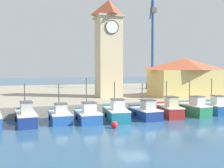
# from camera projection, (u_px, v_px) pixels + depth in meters

# --- Properties ---
(ground_plane) EXTENTS (300.00, 300.00, 0.00)m
(ground_plane) POSITION_uv_depth(u_px,v_px,m) (134.00, 129.00, 23.50)
(ground_plane) COLOR #2D567A
(quay_wharf) EXTENTS (120.00, 40.00, 1.28)m
(quay_wharf) POSITION_uv_depth(u_px,v_px,m) (77.00, 94.00, 50.28)
(quay_wharf) COLOR #9E937F
(quay_wharf) RESTS_ON ground
(fishing_boat_left_outer) EXTENTS (2.21, 5.28, 4.02)m
(fishing_boat_left_outer) POSITION_uv_depth(u_px,v_px,m) (26.00, 116.00, 25.49)
(fishing_boat_left_outer) COLOR navy
(fishing_boat_left_outer) RESTS_ON ground
(fishing_boat_left_inner) EXTENTS (2.12, 4.23, 3.93)m
(fishing_boat_left_inner) POSITION_uv_depth(u_px,v_px,m) (60.00, 116.00, 26.58)
(fishing_boat_left_inner) COLOR #2356A8
(fishing_boat_left_inner) RESTS_ON ground
(fishing_boat_mid_left) EXTENTS (2.26, 4.36, 4.46)m
(fishing_boat_mid_left) POSITION_uv_depth(u_px,v_px,m) (88.00, 115.00, 26.80)
(fishing_boat_mid_left) COLOR #2356A8
(fishing_boat_mid_left) RESTS_ON ground
(fishing_boat_center) EXTENTS (2.41, 4.92, 4.03)m
(fishing_boat_center) POSITION_uv_depth(u_px,v_px,m) (116.00, 113.00, 27.46)
(fishing_boat_center) COLOR #196B7F
(fishing_boat_center) RESTS_ON ground
(fishing_boat_mid_right) EXTENTS (2.47, 4.54, 3.88)m
(fishing_boat_mid_right) POSITION_uv_depth(u_px,v_px,m) (145.00, 112.00, 28.64)
(fishing_boat_mid_right) COLOR navy
(fishing_boat_mid_right) RESTS_ON ground
(fishing_boat_right_inner) EXTENTS (2.38, 4.90, 4.05)m
(fishing_boat_right_inner) POSITION_uv_depth(u_px,v_px,m) (169.00, 109.00, 29.76)
(fishing_boat_right_inner) COLOR #AD2823
(fishing_boat_right_inner) RESTS_ON ground
(fishing_boat_right_outer) EXTENTS (2.30, 4.76, 4.10)m
(fishing_boat_right_outer) POSITION_uv_depth(u_px,v_px,m) (193.00, 108.00, 30.84)
(fishing_boat_right_outer) COLOR #237A4C
(fishing_boat_right_outer) RESTS_ON ground
(fishing_boat_far_right) EXTENTS (2.44, 4.85, 4.23)m
(fishing_boat_far_right) POSITION_uv_depth(u_px,v_px,m) (214.00, 107.00, 32.03)
(fishing_boat_far_right) COLOR #2356A8
(fishing_boat_far_right) RESTS_ON ground
(clock_tower) EXTENTS (3.86, 3.86, 15.83)m
(clock_tower) POSITION_uv_depth(u_px,v_px,m) (108.00, 46.00, 38.57)
(clock_tower) COLOR beige
(clock_tower) RESTS_ON quay_wharf
(warehouse_right) EXTENTS (10.97, 5.96, 5.79)m
(warehouse_right) POSITION_uv_depth(u_px,v_px,m) (185.00, 77.00, 40.57)
(warehouse_right) COLOR tan
(warehouse_right) RESTS_ON quay_wharf
(port_crane_near) EXTENTS (4.22, 9.27, 19.95)m
(port_crane_near) POSITION_uv_depth(u_px,v_px,m) (152.00, 53.00, 54.61)
(port_crane_near) COLOR navy
(port_crane_near) RESTS_ON quay_wharf
(mooring_buoy) EXTENTS (0.63, 0.63, 0.63)m
(mooring_buoy) POSITION_uv_depth(u_px,v_px,m) (114.00, 125.00, 23.94)
(mooring_buoy) COLOR red
(mooring_buoy) RESTS_ON ground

